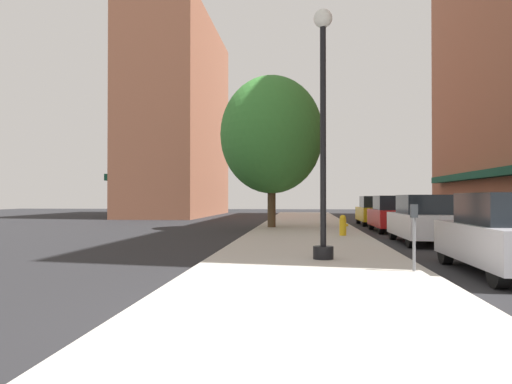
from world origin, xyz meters
name	(u,v)px	position (x,y,z in m)	size (l,w,h in m)	color
ground_plane	(389,230)	(4.00, 18.00, 0.00)	(90.00, 90.00, 0.00)	#232326
sidewalk_slab	(305,227)	(0.00, 19.00, 0.06)	(4.80, 50.00, 0.12)	#B7B2A8
building_far_background	(180,120)	(-11.01, 37.00, 8.47)	(6.80, 18.00, 16.98)	#9E6047
lamppost	(323,128)	(0.36, 5.33, 3.20)	(0.48, 0.48, 5.90)	black
fire_hydrant	(343,225)	(1.40, 12.84, 0.52)	(0.33, 0.26, 0.79)	gold
parking_meter_near	(414,229)	(2.05, 3.52, 0.95)	(0.14, 0.09, 1.31)	slate
tree_near	(272,135)	(-1.66, 18.15, 4.68)	(5.06, 5.06, 7.48)	#4C3823
car_silver	(508,235)	(4.00, 3.96, 0.81)	(1.80, 4.30, 1.66)	black
car_white	(425,220)	(4.00, 10.95, 0.81)	(1.80, 4.30, 1.66)	black
car_red	(393,214)	(4.00, 16.93, 0.81)	(1.80, 4.30, 1.66)	black
car_yellow	(375,211)	(4.00, 22.66, 0.81)	(1.80, 4.30, 1.66)	black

